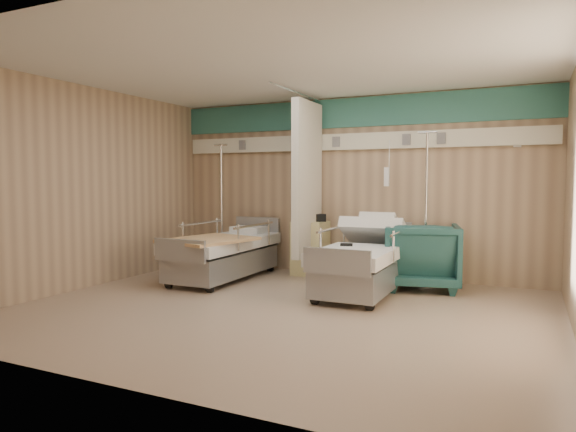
{
  "coord_description": "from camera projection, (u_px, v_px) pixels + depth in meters",
  "views": [
    {
      "loc": [
        2.57,
        -5.25,
        1.5
      ],
      "look_at": [
        -0.19,
        0.6,
        1.05
      ],
      "focal_mm": 32.0,
      "sensor_mm": 36.0,
      "label": 1
    }
  ],
  "objects": [
    {
      "name": "ground",
      "position": [
        281.0,
        310.0,
        5.94
      ],
      "size": [
        6.0,
        5.0,
        0.0
      ],
      "primitive_type": "cube",
      "color": "gray",
      "rests_on": "ground"
    },
    {
      "name": "room_walls",
      "position": [
        287.0,
        149.0,
        6.05
      ],
      "size": [
        6.04,
        5.04,
        2.82
      ],
      "color": "tan",
      "rests_on": "ground"
    },
    {
      "name": "bed_right",
      "position": [
        364.0,
        269.0,
        6.83
      ],
      "size": [
        1.0,
        2.16,
        0.63
      ],
      "primitive_type": null,
      "color": "white",
      "rests_on": "ground"
    },
    {
      "name": "bed_left",
      "position": [
        223.0,
        258.0,
        7.77
      ],
      "size": [
        1.0,
        2.16,
        0.63
      ],
      "primitive_type": null,
      "color": "white",
      "rests_on": "ground"
    },
    {
      "name": "bedside_cabinet",
      "position": [
        310.0,
        248.0,
        8.12
      ],
      "size": [
        0.5,
        0.48,
        0.85
      ],
      "primitive_type": "cube",
      "color": "beige",
      "rests_on": "ground"
    },
    {
      "name": "visitor_armchair",
      "position": [
        422.0,
        256.0,
        7.09
      ],
      "size": [
        1.16,
        1.19,
        0.91
      ],
      "primitive_type": "imported",
      "rotation": [
        0.0,
        0.0,
        3.35
      ],
      "color": "#1C4746",
      "rests_on": "ground"
    },
    {
      "name": "waffle_blanket",
      "position": [
        420.0,
        220.0,
        7.01
      ],
      "size": [
        0.79,
        0.74,
        0.07
      ],
      "primitive_type": "cube",
      "rotation": [
        0.0,
        0.0,
        3.45
      ],
      "color": "white",
      "rests_on": "visitor_armchair"
    },
    {
      "name": "iv_stand_right",
      "position": [
        425.0,
        255.0,
        7.19
      ],
      "size": [
        0.39,
        0.39,
        2.18
      ],
      "rotation": [
        0.0,
        0.0,
        0.4
      ],
      "color": "silver",
      "rests_on": "ground"
    },
    {
      "name": "iv_stand_left",
      "position": [
        222.0,
        244.0,
        8.6
      ],
      "size": [
        0.38,
        0.38,
        2.1
      ],
      "rotation": [
        0.0,
        0.0,
        0.21
      ],
      "color": "silver",
      "rests_on": "ground"
    },
    {
      "name": "call_remote",
      "position": [
        346.0,
        245.0,
        6.78
      ],
      "size": [
        0.18,
        0.11,
        0.04
      ],
      "primitive_type": "cube",
      "rotation": [
        0.0,
        0.0,
        0.28
      ],
      "color": "black",
      "rests_on": "bed_right"
    },
    {
      "name": "tan_blanket",
      "position": [
        209.0,
        240.0,
        7.31
      ],
      "size": [
        1.2,
        1.38,
        0.04
      ],
      "primitive_type": "cube",
      "rotation": [
        0.0,
        0.0,
        -0.22
      ],
      "color": "tan",
      "rests_on": "bed_left"
    },
    {
      "name": "toiletry_bag",
      "position": [
        319.0,
        218.0,
        8.08
      ],
      "size": [
        0.25,
        0.21,
        0.12
      ],
      "primitive_type": "cube",
      "rotation": [
        0.0,
        0.0,
        0.38
      ],
      "color": "black",
      "rests_on": "bedside_cabinet"
    },
    {
      "name": "white_cup",
      "position": [
        302.0,
        217.0,
        8.21
      ],
      "size": [
        0.09,
        0.09,
        0.12
      ],
      "primitive_type": "cylinder",
      "rotation": [
        0.0,
        0.0,
        -0.12
      ],
      "color": "white",
      "rests_on": "bedside_cabinet"
    }
  ]
}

